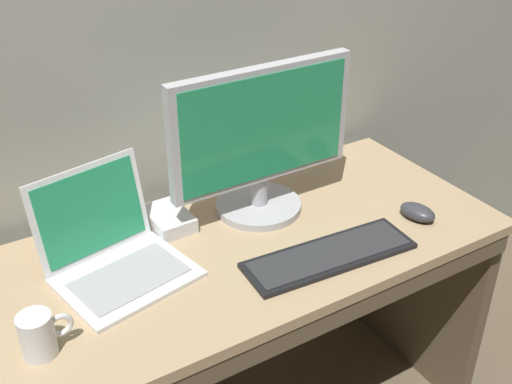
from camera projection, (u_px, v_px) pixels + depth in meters
desk at (241, 311)px, 1.75m from camera, size 1.42×0.63×0.74m
laptop_white at (113, 251)px, 1.52m from camera, size 0.35×0.34×0.24m
external_monitor at (262, 141)px, 1.67m from camera, size 0.53×0.24×0.43m
wired_keyboard at (329, 255)px, 1.59m from camera, size 0.46×0.17×0.02m
computer_mouse at (418, 212)px, 1.73m from camera, size 0.09×0.12×0.04m
external_drive_box at (168, 219)px, 1.70m from camera, size 0.11×0.15×0.04m
coffee_mug at (39, 335)px, 1.28m from camera, size 0.11×0.07×0.10m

